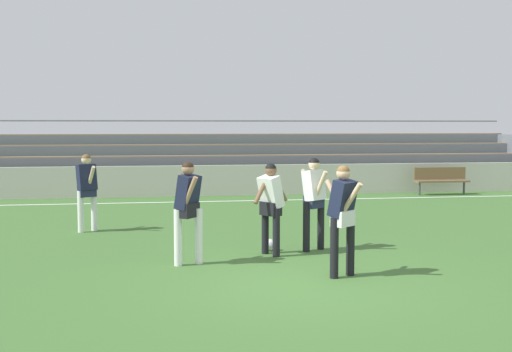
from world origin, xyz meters
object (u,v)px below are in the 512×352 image
player_dark_challenging (87,186)px  player_dark_wide_left (188,203)px  player_white_on_ball (271,201)px  soccer_ball (270,245)px  bleacher_stand (179,159)px  player_dark_dropping_back (343,210)px  bench_far_left (441,178)px  player_white_wide_right (314,195)px

player_dark_challenging → player_dark_wide_left: 4.13m
player_white_on_ball → soccer_ball: 0.95m
player_white_on_ball → player_dark_wide_left: (-1.49, -0.55, 0.06)m
bleacher_stand → player_dark_dropping_back: bearing=-81.6°
player_white_on_ball → player_dark_dropping_back: 1.92m
bleacher_stand → player_dark_dropping_back: (2.05, -13.97, -0.04)m
bench_far_left → player_white_wide_right: bearing=-127.4°
player_white_on_ball → player_dark_dropping_back: size_ratio=0.96×
bench_far_left → player_dark_challenging: (-10.80, -5.67, 0.46)m
bench_far_left → soccer_ball: bearing=-130.9°
player_white_wide_right → soccer_ball: bearing=173.9°
bench_far_left → player_white_on_ball: size_ratio=1.09×
player_dark_wide_left → player_dark_dropping_back: bearing=-27.5°
player_white_on_ball → player_dark_challenging: 4.65m
bleacher_stand → soccer_ball: 11.96m
player_dark_dropping_back → soccer_ball: size_ratio=7.79×
player_dark_challenging → bleacher_stand: bearing=76.1°
bleacher_stand → player_dark_wide_left: (-0.24, -12.78, -0.03)m
bench_far_left → player_dark_wide_left: bearing=-133.4°
player_white_on_ball → soccer_ball: size_ratio=7.47×
bleacher_stand → player_dark_wide_left: bearing=-91.1°
bleacher_stand → player_dark_challenging: bearing=-103.9°
player_dark_challenging → soccer_ball: bearing=-36.8°
bench_far_left → player_dark_wide_left: 12.77m
player_dark_wide_left → bleacher_stand: bearing=88.9°
bleacher_stand → player_dark_dropping_back: bleacher_stand is taller
player_white_wide_right → soccer_ball: player_white_wide_right is taller
bench_far_left → player_white_on_ball: (-7.29, -8.71, 0.43)m
bench_far_left → player_white_on_ball: bearing=-129.9°
bleacher_stand → player_white_wide_right: size_ratio=15.65×
player_dark_dropping_back → player_dark_wide_left: size_ratio=1.00×
soccer_ball → bleacher_stand: bearing=96.3°
bench_far_left → player_white_on_ball: player_white_on_ball is taller
bleacher_stand → player_white_wide_right: bearing=-80.0°
bench_far_left → player_white_wide_right: size_ratio=1.05×
player_dark_challenging → bench_far_left: bearing=27.7°
player_white_wide_right → player_white_on_ball: player_white_wide_right is taller
player_dark_wide_left → soccer_ball: 2.02m
player_white_on_ball → soccer_ball: player_white_on_ball is taller
bleacher_stand → player_white_wide_right: 12.12m
bench_far_left → player_dark_challenging: 12.20m
player_dark_wide_left → soccer_ball: bearing=31.1°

